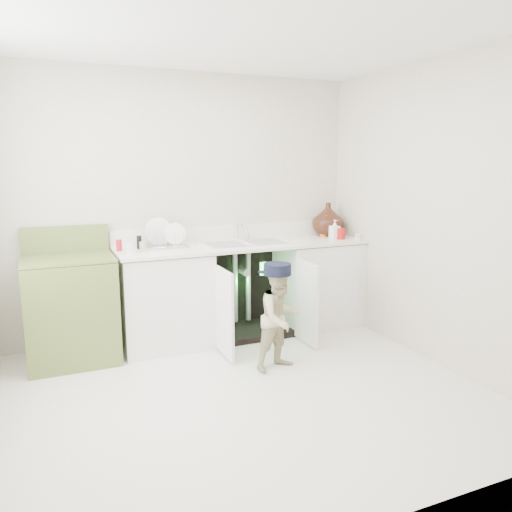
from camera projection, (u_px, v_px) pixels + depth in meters
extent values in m
plane|color=beige|center=(239.00, 394.00, 3.65)|extent=(3.50, 3.50, 0.00)
cube|color=beige|center=(180.00, 207.00, 4.77)|extent=(3.50, 2.50, 0.02)
cube|color=beige|center=(369.00, 266.00, 2.07)|extent=(3.50, 2.50, 0.02)
cube|color=beige|center=(435.00, 214.00, 4.10)|extent=(2.50, 3.00, 0.02)
plane|color=white|center=(236.00, 30.00, 3.19)|extent=(3.50, 3.50, 0.00)
cube|color=white|center=(165.00, 300.00, 4.56)|extent=(0.80, 0.60, 0.86)
cube|color=white|center=(317.00, 283.00, 5.18)|extent=(0.80, 0.60, 0.86)
cube|color=black|center=(236.00, 285.00, 5.11)|extent=(0.80, 0.06, 0.86)
cube|color=black|center=(246.00, 330.00, 4.94)|extent=(0.80, 0.60, 0.06)
cylinder|color=gray|center=(235.00, 288.00, 4.93)|extent=(0.05, 0.05, 0.70)
cylinder|color=gray|center=(248.00, 286.00, 4.98)|extent=(0.05, 0.05, 0.70)
cylinder|color=gray|center=(244.00, 271.00, 4.88)|extent=(0.07, 0.18, 0.07)
cube|color=white|center=(225.00, 313.00, 4.27)|extent=(0.03, 0.40, 0.76)
cube|color=white|center=(306.00, 303.00, 4.58)|extent=(0.02, 0.40, 0.76)
cube|color=white|center=(245.00, 245.00, 4.78)|extent=(2.44, 0.64, 0.03)
cube|color=white|center=(235.00, 232.00, 5.03)|extent=(2.44, 0.02, 0.15)
cube|color=white|center=(245.00, 244.00, 4.78)|extent=(0.85, 0.55, 0.02)
cube|color=gray|center=(225.00, 245.00, 4.70)|extent=(0.34, 0.40, 0.01)
cube|color=gray|center=(265.00, 242.00, 4.86)|extent=(0.34, 0.40, 0.01)
cylinder|color=silver|center=(237.00, 232.00, 4.96)|extent=(0.03, 0.03, 0.17)
cylinder|color=silver|center=(239.00, 225.00, 4.89)|extent=(0.02, 0.14, 0.02)
cylinder|color=silver|center=(247.00, 236.00, 5.01)|extent=(0.04, 0.04, 0.06)
cylinder|color=silver|center=(361.00, 275.00, 5.01)|extent=(0.01, 0.01, 0.70)
cube|color=silver|center=(357.00, 237.00, 5.02)|extent=(0.04, 0.02, 0.06)
cube|color=silver|center=(164.00, 246.00, 4.59)|extent=(0.41, 0.28, 0.02)
cylinder|color=silver|center=(159.00, 238.00, 4.58)|extent=(0.26, 0.09, 0.25)
cylinder|color=white|center=(175.00, 239.00, 4.62)|extent=(0.20, 0.05, 0.20)
cylinder|color=silver|center=(147.00, 241.00, 4.42)|extent=(0.01, 0.01, 0.12)
cylinder|color=silver|center=(157.00, 241.00, 4.45)|extent=(0.01, 0.01, 0.12)
cylinder|color=silver|center=(166.00, 240.00, 4.48)|extent=(0.01, 0.01, 0.12)
cylinder|color=silver|center=(175.00, 240.00, 4.52)|extent=(0.01, 0.01, 0.12)
cylinder|color=silver|center=(184.00, 239.00, 4.55)|extent=(0.01, 0.01, 0.12)
imported|color=#4D2216|center=(328.00, 219.00, 5.27)|extent=(0.34, 0.34, 0.35)
imported|color=orange|center=(324.00, 226.00, 5.21)|extent=(0.09, 0.09, 0.23)
imported|color=white|center=(335.00, 229.00, 5.08)|extent=(0.09, 0.09, 0.19)
cylinder|color=#AD0F0E|center=(341.00, 234.00, 5.05)|extent=(0.08, 0.08, 0.11)
cylinder|color=red|center=(119.00, 245.00, 4.39)|extent=(0.05, 0.05, 0.10)
cylinder|color=tan|center=(143.00, 246.00, 4.39)|extent=(0.06, 0.06, 0.08)
cylinder|color=black|center=(139.00, 242.00, 4.49)|extent=(0.04, 0.04, 0.12)
cube|color=silver|center=(128.00, 249.00, 4.24)|extent=(0.05, 0.05, 0.09)
cube|color=#5A7131|center=(71.00, 310.00, 4.22)|extent=(0.72, 0.65, 0.88)
cube|color=#5A7131|center=(68.00, 258.00, 4.13)|extent=(0.72, 0.65, 0.02)
cube|color=#5A7131|center=(65.00, 239.00, 4.37)|extent=(0.72, 0.06, 0.23)
cylinder|color=black|center=(44.00, 264.00, 3.92)|extent=(0.16, 0.16, 0.02)
cylinder|color=silver|center=(44.00, 262.00, 3.92)|extent=(0.19, 0.19, 0.01)
cylinder|color=black|center=(44.00, 257.00, 4.21)|extent=(0.16, 0.16, 0.02)
cylinder|color=silver|center=(44.00, 255.00, 4.20)|extent=(0.19, 0.19, 0.01)
cylinder|color=black|center=(92.00, 260.00, 4.06)|extent=(0.16, 0.16, 0.02)
cylinder|color=silver|center=(92.00, 259.00, 4.06)|extent=(0.19, 0.19, 0.01)
cylinder|color=black|center=(89.00, 254.00, 4.35)|extent=(0.16, 0.16, 0.02)
cylinder|color=silver|center=(89.00, 252.00, 4.35)|extent=(0.19, 0.19, 0.01)
imported|color=#C3B68C|center=(280.00, 318.00, 4.04)|extent=(0.49, 0.42, 0.86)
cylinder|color=black|center=(281.00, 269.00, 3.96)|extent=(0.27, 0.27, 0.09)
cube|color=black|center=(273.00, 271.00, 4.05)|extent=(0.19, 0.13, 0.01)
cube|color=black|center=(263.00, 269.00, 4.52)|extent=(0.07, 0.01, 0.14)
cube|color=#26F23F|center=(263.00, 269.00, 4.51)|extent=(0.06, 0.00, 0.12)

